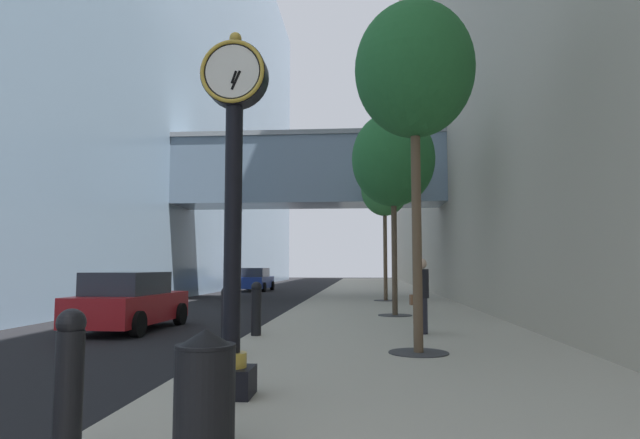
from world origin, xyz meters
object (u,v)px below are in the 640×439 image
at_px(street_tree_near, 414,72).
at_px(trash_bin, 205,390).
at_px(bollard_nearest, 69,379).
at_px(street_tree_mid_far, 385,190).
at_px(car_red_near, 129,302).
at_px(bollard_fourth, 256,307).
at_px(pedestrian_walking, 421,294).
at_px(street_tree_mid_near, 393,160).
at_px(bollard_third, 227,318).
at_px(car_blue_mid, 256,280).
at_px(street_clock, 233,191).

distance_m(street_tree_near, trash_bin, 7.71).
xyz_separation_m(bollard_nearest, street_tree_mid_far, (3.48, 20.99, 4.53)).
distance_m(street_tree_mid_far, car_red_near, 14.05).
bearing_deg(bollard_fourth, car_red_near, 153.92).
height_order(street_tree_near, pedestrian_walking, street_tree_near).
relative_size(street_tree_mid_far, pedestrian_walking, 3.65).
bearing_deg(trash_bin, street_tree_mid_near, 79.90).
xyz_separation_m(bollard_third, pedestrian_walking, (3.84, 3.28, 0.30)).
relative_size(street_tree_near, street_tree_mid_near, 0.99).
bearing_deg(street_tree_mid_far, bollard_third, -102.53).
xyz_separation_m(street_tree_mid_near, street_tree_mid_far, (0.00, 7.62, 0.07)).
bearing_deg(car_blue_mid, bollard_third, -79.66).
distance_m(trash_bin, car_red_near, 10.95).
xyz_separation_m(street_tree_near, trash_bin, (-2.35, -5.58, -4.77)).
bearing_deg(bollard_fourth, trash_bin, -81.85).
bearing_deg(street_clock, bollard_fourth, 98.30).
bearing_deg(trash_bin, bollard_third, 102.24).
bearing_deg(trash_bin, street_tree_near, 67.15).
height_order(bollard_third, car_red_near, car_red_near).
bearing_deg(car_red_near, bollard_third, -49.71).
bearing_deg(trash_bin, bollard_fourth, 98.15).
height_order(street_tree_mid_near, car_red_near, street_tree_mid_near).
height_order(bollard_third, bollard_fourth, same).
distance_m(street_tree_mid_near, street_tree_mid_far, 7.62).
relative_size(bollard_nearest, street_tree_near, 0.19).
relative_size(bollard_nearest, car_blue_mid, 0.28).
xyz_separation_m(bollard_fourth, street_tree_mid_near, (3.48, 5.35, 4.46)).
distance_m(bollard_third, trash_bin, 5.30).
height_order(bollard_nearest, street_tree_mid_far, street_tree_mid_far).
distance_m(street_clock, pedestrian_walking, 7.27).
height_order(bollard_third, street_tree_mid_far, street_tree_mid_far).
distance_m(bollard_nearest, pedestrian_walking, 9.44).
relative_size(street_clock, trash_bin, 4.39).
height_order(street_clock, pedestrian_walking, street_clock).
relative_size(bollard_fourth, car_red_near, 0.29).
distance_m(bollard_nearest, car_red_near, 10.63).
bearing_deg(car_red_near, street_tree_mid_near, 25.21).
xyz_separation_m(street_clock, car_blue_mid, (-5.93, 31.01, -1.89)).
bearing_deg(car_red_near, car_blue_mid, 92.98).
bearing_deg(car_red_near, street_clock, -58.53).
relative_size(street_tree_near, pedestrian_walking, 3.75).
bearing_deg(car_red_near, trash_bin, -62.86).
bearing_deg(bollard_nearest, car_red_near, 111.34).
distance_m(street_tree_mid_near, car_red_near, 9.27).
xyz_separation_m(street_clock, street_tree_mid_far, (2.63, 18.79, 2.64)).
xyz_separation_m(street_tree_mid_near, trash_bin, (-2.35, -13.20, -4.56)).
relative_size(bollard_nearest, car_red_near, 0.29).
height_order(bollard_nearest, car_red_near, car_red_near).
height_order(street_tree_mid_near, trash_bin, street_tree_mid_near).
xyz_separation_m(street_clock, car_red_near, (-4.72, 7.71, -1.91)).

